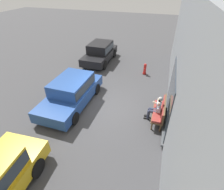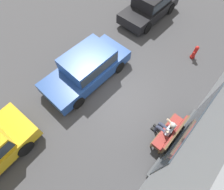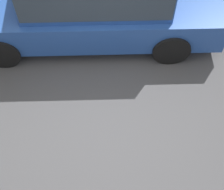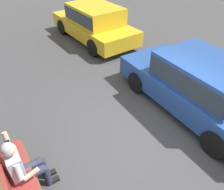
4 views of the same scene
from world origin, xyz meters
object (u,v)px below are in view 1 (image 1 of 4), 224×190
Objects in this scene: person_on_phone at (156,108)px; fire_hydrant at (145,69)px; parked_car_mid at (72,91)px; parked_car_near at (100,52)px; bench at (161,110)px.

person_on_phone is 1.67× the size of fire_hydrant.
parked_car_mid is 5.54× the size of fire_hydrant.
parked_car_mid is at bearing -35.06° from fire_hydrant.
fire_hydrant is (-4.72, -1.21, -0.33)m from person_on_phone.
parked_car_near is at bearing -174.21° from parked_car_mid.
person_on_phone is 0.33× the size of parked_car_near.
parked_car_mid reaches higher than fire_hydrant.
parked_car_near is 4.11m from fire_hydrant.
parked_car_mid is at bearing -90.15° from bench.
bench is 2.15× the size of fire_hydrant.
bench reaches higher than fire_hydrant.
parked_car_mid reaches higher than bench.
bench is at bearing 41.75° from parked_car_near.
fire_hydrant is at bearing 144.94° from parked_car_mid.
parked_car_near reaches higher than fire_hydrant.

